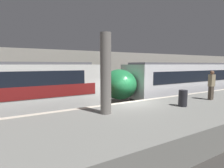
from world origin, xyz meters
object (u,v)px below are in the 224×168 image
object	(u,v)px
support_pillar_near	(106,74)
trash_bin	(183,98)
train_modern	(204,79)
person_waiting	(211,84)

from	to	relation	value
support_pillar_near	trash_bin	world-z (taller)	support_pillar_near
support_pillar_near	train_modern	size ratio (longest dim) A/B	0.15
trash_bin	train_modern	bearing A→B (deg)	26.94
person_waiting	support_pillar_near	bearing A→B (deg)	175.41
person_waiting	trash_bin	world-z (taller)	person_waiting
support_pillar_near	trash_bin	size ratio (longest dim) A/B	4.13
trash_bin	support_pillar_near	bearing A→B (deg)	168.64
person_waiting	trash_bin	xyz separation A→B (m)	(-2.94, -0.26, -0.53)
support_pillar_near	train_modern	bearing A→B (deg)	16.70
support_pillar_near	trash_bin	distance (m)	4.37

